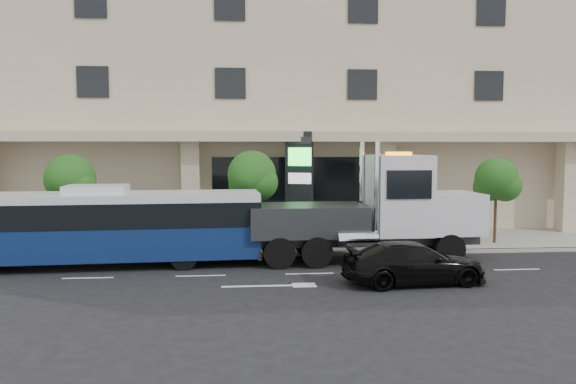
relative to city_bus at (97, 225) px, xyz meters
name	(u,v)px	position (x,y,z in m)	size (l,w,h in m)	color
ground	(305,265)	(8.12, -0.51, -1.63)	(120.00, 120.00, 0.00)	black
sidewalk	(293,242)	(8.12, 4.49, -1.55)	(120.00, 6.00, 0.15)	gray
curb	(299,254)	(8.12, 1.49, -1.55)	(120.00, 0.30, 0.15)	gray
convention_center	(278,66)	(8.12, 14.92, 8.34)	(60.00, 17.60, 20.00)	tan
tree_left	(71,183)	(-1.86, 3.09, 1.48)	(2.27, 2.20, 4.22)	#422B19
tree_mid	(252,178)	(6.14, 3.09, 1.63)	(2.28, 2.20, 4.38)	#422B19
tree_right	(497,182)	(17.64, 3.09, 1.41)	(2.10, 2.00, 4.04)	#422B19
city_bus	(97,225)	(0.00, 0.00, 0.00)	(12.76, 3.32, 3.20)	black
tow_truck	(375,212)	(11.11, 0.21, 0.39)	(10.78, 2.90, 4.91)	#2D3033
black_sedan	(414,263)	(11.49, -3.78, -0.91)	(2.00, 4.93, 1.43)	black
signage_pylon	(299,184)	(8.50, 5.18, 1.21)	(1.39, 0.91, 5.29)	black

